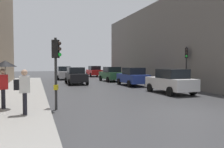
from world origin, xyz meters
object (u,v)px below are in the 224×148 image
at_px(car_dark_suv, 76,76).
at_px(pedestrian_with_black_backpack, 23,89).
at_px(traffic_light_mid_street, 186,60).
at_px(traffic_light_near_right, 56,60).
at_px(car_red_sedan, 94,71).
at_px(car_green_estate, 111,74).
at_px(car_blue_van, 133,77).
at_px(pedestrian_with_umbrella, 4,71).
at_px(car_white_compact, 171,81).
at_px(car_silver_hatchback, 64,73).

distance_m(car_dark_suv, pedestrian_with_black_backpack, 15.54).
bearing_deg(car_dark_suv, traffic_light_mid_street, -45.61).
distance_m(traffic_light_near_right, car_dark_suv, 13.88).
bearing_deg(car_red_sedan, pedestrian_with_black_backpack, -108.97).
bearing_deg(traffic_light_near_right, car_green_estate, 63.91).
xyz_separation_m(traffic_light_mid_street, car_blue_van, (-2.92, 4.44, -1.57)).
bearing_deg(car_blue_van, pedestrian_with_black_backpack, -129.83).
bearing_deg(pedestrian_with_umbrella, car_dark_suv, 68.02).
relative_size(traffic_light_mid_street, car_blue_van, 0.84).
bearing_deg(traffic_light_near_right, traffic_light_mid_street, 26.39).
bearing_deg(car_white_compact, car_silver_hatchback, 107.52).
bearing_deg(pedestrian_with_black_backpack, car_red_sedan, 71.03).
height_order(car_silver_hatchback, pedestrian_with_black_backpack, pedestrian_with_black_backpack).
distance_m(traffic_light_mid_street, car_silver_hatchback, 17.89).
height_order(car_silver_hatchback, car_white_compact, same).
xyz_separation_m(traffic_light_near_right, car_dark_suv, (3.10, 13.45, -1.44)).
distance_m(car_silver_hatchback, pedestrian_with_umbrella, 21.64).
bearing_deg(car_green_estate, car_red_sedan, 87.71).
xyz_separation_m(traffic_light_near_right, car_silver_hatchback, (2.74, 21.25, -1.44)).
height_order(pedestrian_with_umbrella, pedestrian_with_black_backpack, pedestrian_with_umbrella).
xyz_separation_m(car_red_sedan, pedestrian_with_umbrella, (-10.45, -26.26, 0.96)).
distance_m(car_green_estate, pedestrian_with_umbrella, 18.64).
relative_size(traffic_light_near_right, car_red_sedan, 0.79).
relative_size(car_silver_hatchback, pedestrian_with_umbrella, 1.97).
bearing_deg(traffic_light_mid_street, pedestrian_with_umbrella, -158.40).
xyz_separation_m(car_blue_van, pedestrian_with_umbrella, (-10.28, -9.66, 0.96)).
bearing_deg(car_dark_suv, car_silver_hatchback, 92.66).
distance_m(car_dark_suv, car_green_estate, 5.28).
relative_size(traffic_light_near_right, car_green_estate, 0.78).
height_order(car_silver_hatchback, pedestrian_with_umbrella, pedestrian_with_umbrella).
distance_m(traffic_light_near_right, car_blue_van, 12.81).
height_order(car_white_compact, pedestrian_with_umbrella, pedestrian_with_umbrella).
xyz_separation_m(traffic_light_near_right, car_red_sedan, (8.21, 26.47, -1.44)).
distance_m(traffic_light_near_right, car_white_compact, 9.17).
bearing_deg(traffic_light_mid_street, car_green_estate, 106.87).
bearing_deg(pedestrian_with_umbrella, pedestrian_with_black_backpack, -62.23).
bearing_deg(car_green_estate, traffic_light_near_right, -116.09).
bearing_deg(traffic_light_near_right, car_dark_suv, 77.01).
distance_m(car_blue_van, car_dark_suv, 6.09).
relative_size(car_blue_van, pedestrian_with_umbrella, 1.97).
bearing_deg(car_green_estate, car_dark_suv, -152.46).
bearing_deg(car_red_sedan, car_white_compact, -89.70).
bearing_deg(car_blue_van, traffic_light_mid_street, -56.69).
height_order(car_green_estate, pedestrian_with_black_backpack, pedestrian_with_black_backpack).
distance_m(traffic_light_near_right, pedestrian_with_umbrella, 2.30).
xyz_separation_m(car_dark_suv, pedestrian_with_umbrella, (-5.34, -13.24, 0.96)).
xyz_separation_m(traffic_light_mid_street, pedestrian_with_black_backpack, (-12.34, -6.85, -1.28)).
height_order(car_dark_suv, pedestrian_with_black_backpack, pedestrian_with_black_backpack).
xyz_separation_m(car_white_compact, pedestrian_with_black_backpack, (-9.71, -4.98, 0.29)).
height_order(traffic_light_near_right, pedestrian_with_umbrella, traffic_light_near_right).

